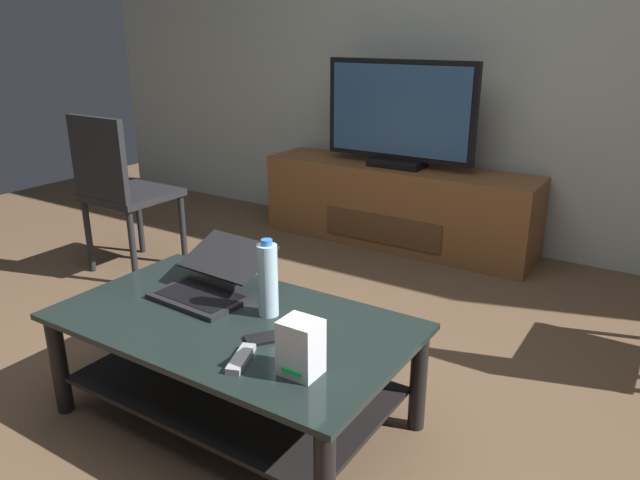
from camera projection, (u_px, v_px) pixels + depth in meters
ground_plane at (246, 430)px, 2.15m from camera, size 7.68×7.68×0.00m
back_wall at (492, 21)px, 3.60m from camera, size 6.40×0.12×2.80m
coffee_table at (234, 350)px, 2.13m from camera, size 1.25×0.71×0.41m
media_cabinet at (397, 205)px, 3.94m from camera, size 1.80×0.43×0.53m
television at (399, 116)px, 3.73m from camera, size 0.99×0.20×0.66m
side_chair at (119, 186)px, 3.38m from camera, size 0.44×0.44×0.92m
laptop at (211, 280)px, 2.26m from camera, size 0.37×0.39×0.17m
router_box at (301, 347)px, 1.73m from camera, size 0.11×0.10×0.17m
water_bottle_near at (268, 280)px, 2.07m from camera, size 0.07×0.07×0.28m
cell_phone at (267, 338)px, 1.95m from camera, size 0.14×0.15×0.01m
tv_remote at (241, 359)px, 1.81m from camera, size 0.10×0.17×0.02m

